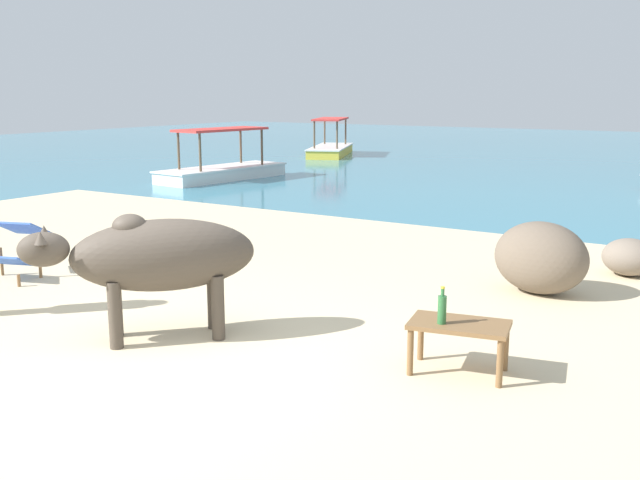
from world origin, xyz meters
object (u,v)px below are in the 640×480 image
Objects in this scene: boat_yellow at (331,147)px; boat_white at (222,169)px; low_bench_table at (459,331)px; deck_chair_near at (16,246)px; bottle at (442,309)px; cow at (158,256)px.

boat_white is (1.34, -7.54, 0.00)m from boat_yellow.
low_bench_table is 0.93× the size of deck_chair_near.
deck_chair_near is at bearing 178.44° from bottle.
bottle is (2.45, 0.54, -0.22)m from cow.
boat_yellow is 7.65m from boat_white.
low_bench_table is at bearing 53.60° from boat_white.
boat_white is (-7.36, 9.77, -0.50)m from cow.
deck_chair_near is (-5.53, 0.05, 0.04)m from low_bench_table.
boat_yellow reaches higher than low_bench_table.
cow is 0.46× the size of boat_yellow.
low_bench_table is 0.22× the size of boat_white.
boat_yellow reaches higher than bottle.
cow is 2.52m from bottle.
bottle is 20.14m from boat_yellow.
cow is at bearing -175.71° from boat_yellow.
low_bench_table is 5.53m from deck_chair_near.
boat_white is at bearing 136.74° from bottle.
cow is 3.07m from deck_chair_near.
cow reaches higher than deck_chair_near.
low_bench_table is 2.81× the size of bottle.
low_bench_table is 0.22× the size of boat_yellow.
bottle is 0.08× the size of boat_white.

